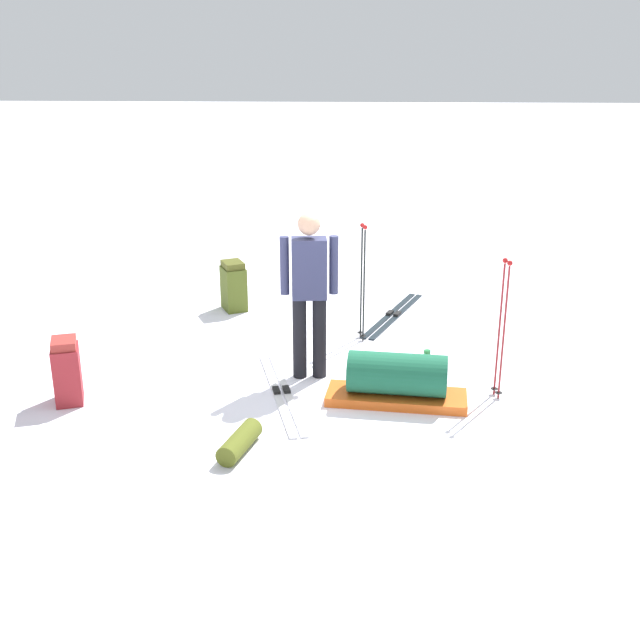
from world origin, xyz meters
The scene contains 11 objects.
ground_plane centered at (0.00, 0.00, 0.00)m, with size 80.00×80.00×0.00m, color white.
skier_standing centered at (0.24, 0.12, 0.95)m, with size 0.25×0.57×1.70m.
ski_pair_near centered at (-0.18, 0.37, 0.01)m, with size 1.88×0.65×0.05m.
ski_pair_far centered at (2.14, -0.82, 0.01)m, with size 1.75×0.84×0.05m.
backpack_large_dark centered at (-0.47, 2.36, 0.31)m, with size 0.38×0.33×0.64m.
backpack_bright centered at (2.30, 1.21, 0.31)m, with size 0.43×0.39×0.63m.
ski_poles_planted_near centered at (1.32, -0.42, 0.75)m, with size 0.17×0.10×1.35m.
ski_poles_planted_far centered at (-0.15, -1.71, 0.76)m, with size 0.16×0.10×1.37m.
gear_sled centered at (-0.32, -0.74, 0.22)m, with size 0.58×1.36×0.49m.
sleeping_mat_rolled centered at (-1.34, 0.61, 0.09)m, with size 0.18×0.18×0.55m, color #50581C.
thermos_bottle centered at (0.36, -1.08, 0.13)m, with size 0.07×0.07×0.26m, color #1C6D34.
Camera 1 is at (-6.94, -0.34, 3.20)m, focal length 42.95 mm.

